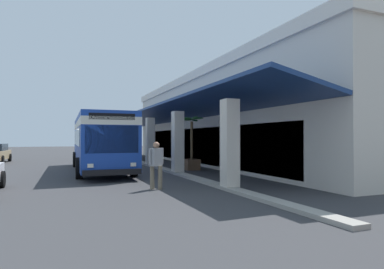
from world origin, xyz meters
The scene contains 6 objects.
ground centered at (0.00, 8.00, 0.00)m, with size 120.00×120.00×0.00m, color #38383A.
curb_strip centered at (0.82, 3.99, 0.06)m, with size 34.77×0.50×0.12m, color #9E998E.
plaza_building centered at (0.82, 13.62, 3.33)m, with size 29.28×16.69×6.66m.
transit_bus centered at (3.37, 0.41, 1.85)m, with size 11.25×2.95×3.34m.
pedestrian centered at (11.40, 1.56, 1.00)m, with size 0.47×0.64×1.76m.
potted_palm centered at (4.96, 5.57, 0.82)m, with size 1.79×1.49×3.20m.
Camera 1 is at (23.07, -1.72, 1.88)m, focal length 30.50 mm.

